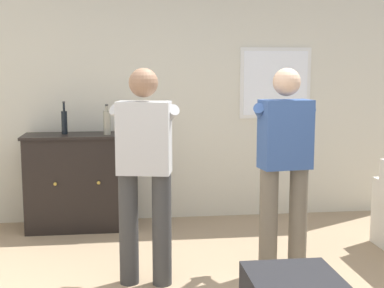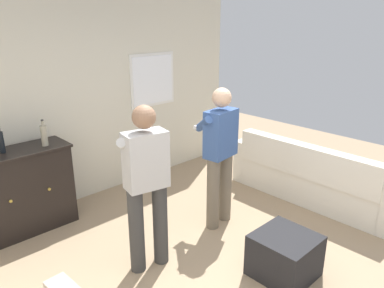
# 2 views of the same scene
# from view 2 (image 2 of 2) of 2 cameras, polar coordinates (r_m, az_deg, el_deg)

# --- Properties ---
(ground) EXTENTS (10.40, 10.40, 0.00)m
(ground) POSITION_cam_2_polar(r_m,az_deg,el_deg) (3.87, 6.20, -19.97)
(ground) COLOR #9E8466
(wall_back_with_window) EXTENTS (5.20, 0.15, 2.80)m
(wall_back_with_window) POSITION_cam_2_polar(r_m,az_deg,el_deg) (5.23, -15.96, 6.95)
(wall_back_with_window) COLOR beige
(wall_back_with_window) RESTS_ON ground
(couch) EXTENTS (0.57, 2.33, 0.85)m
(couch) POSITION_cam_2_polar(r_m,az_deg,el_deg) (5.35, 17.54, -5.05)
(couch) COLOR silver
(couch) RESTS_ON ground
(sideboard_cabinet) EXTENTS (1.11, 0.49, 1.00)m
(sideboard_cabinet) POSITION_cam_2_polar(r_m,az_deg,el_deg) (4.79, -24.34, -6.52)
(sideboard_cabinet) COLOR black
(sideboard_cabinet) RESTS_ON ground
(bottle_wine_green) EXTENTS (0.06, 0.06, 0.34)m
(bottle_wine_green) POSITION_cam_2_polar(r_m,az_deg,el_deg) (4.56, -27.07, 0.34)
(bottle_wine_green) COLOR black
(bottle_wine_green) RESTS_ON sideboard_cabinet
(bottle_liquor_amber) EXTENTS (0.07, 0.07, 0.31)m
(bottle_liquor_amber) POSITION_cam_2_polar(r_m,az_deg,el_deg) (4.62, -21.62, 1.28)
(bottle_liquor_amber) COLOR gray
(bottle_liquor_amber) RESTS_ON sideboard_cabinet
(ottoman) EXTENTS (0.56, 0.56, 0.43)m
(ottoman) POSITION_cam_2_polar(r_m,az_deg,el_deg) (3.90, 13.92, -16.16)
(ottoman) COLOR black
(ottoman) RESTS_ON ground
(person_standing_left) EXTENTS (0.55, 0.51, 1.68)m
(person_standing_left) POSITION_cam_2_polar(r_m,az_deg,el_deg) (3.60, -7.00, -5.63)
(person_standing_left) COLOR #383838
(person_standing_left) RESTS_ON ground
(person_standing_right) EXTENTS (0.55, 0.50, 1.68)m
(person_standing_right) POSITION_cam_2_polar(r_m,az_deg,el_deg) (4.35, 4.22, -1.09)
(person_standing_right) COLOR #6B6051
(person_standing_right) RESTS_ON ground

